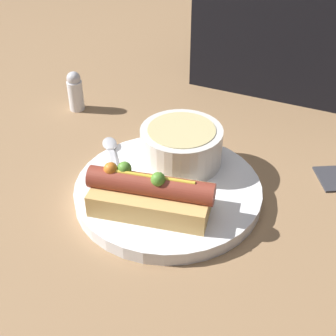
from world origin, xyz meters
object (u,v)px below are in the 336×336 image
(hot_dog, at_px, (149,194))
(salt_shaker, at_px, (75,91))
(spoon, at_px, (112,156))
(soup_bowl, at_px, (181,144))

(hot_dog, distance_m, salt_shaker, 0.31)
(spoon, bearing_deg, hot_dog, -165.06)
(soup_bowl, distance_m, spoon, 0.10)
(hot_dog, relative_size, soup_bowl, 1.39)
(spoon, height_order, salt_shaker, salt_shaker)
(soup_bowl, relative_size, salt_shaker, 1.62)
(salt_shaker, bearing_deg, spoon, -41.13)
(hot_dog, distance_m, spoon, 0.12)
(salt_shaker, bearing_deg, hot_dog, -39.96)
(hot_dog, relative_size, salt_shaker, 2.25)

